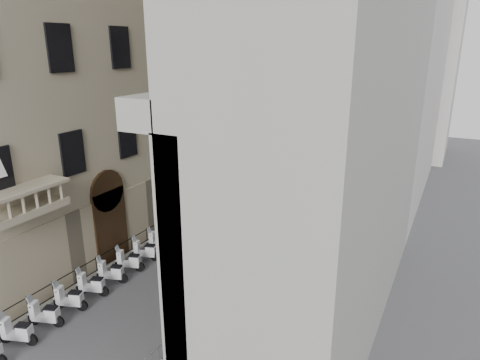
% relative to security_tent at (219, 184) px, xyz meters
% --- Properties ---
extents(far_building, '(22.00, 10.00, 30.00)m').
position_rel_security_tent_xyz_m(far_building, '(2.36, 28.00, 12.14)').
color(far_building, beige).
rests_on(far_building, ground).
extents(iron_fence, '(0.30, 28.00, 1.40)m').
position_rel_security_tent_xyz_m(iron_fence, '(-1.94, -2.00, -2.86)').
color(iron_fence, black).
rests_on(iron_fence, ground).
extents(blue_awning, '(1.60, 3.00, 3.00)m').
position_rel_security_tent_xyz_m(blue_awning, '(6.51, 6.00, -2.86)').
color(blue_awning, navy).
rests_on(blue_awning, ground).
extents(flag, '(1.00, 1.40, 8.20)m').
position_rel_security_tent_xyz_m(flag, '(-1.64, -15.00, -2.86)').
color(flag, '#9E0C11').
rests_on(flag, ground).
extents(scooter_1, '(1.51, 0.99, 1.50)m').
position_rel_security_tent_xyz_m(scooter_1, '(-1.01, -15.33, -2.86)').
color(scooter_1, white).
rests_on(scooter_1, ground).
extents(scooter_2, '(1.51, 0.99, 1.50)m').
position_rel_security_tent_xyz_m(scooter_2, '(-1.01, -13.94, -2.86)').
color(scooter_2, white).
rests_on(scooter_2, ground).
extents(scooter_3, '(1.51, 0.99, 1.50)m').
position_rel_security_tent_xyz_m(scooter_3, '(-1.01, -12.55, -2.86)').
color(scooter_3, white).
rests_on(scooter_3, ground).
extents(scooter_4, '(1.51, 0.99, 1.50)m').
position_rel_security_tent_xyz_m(scooter_4, '(-1.01, -11.16, -2.86)').
color(scooter_4, white).
rests_on(scooter_4, ground).
extents(scooter_5, '(1.51, 0.99, 1.50)m').
position_rel_security_tent_xyz_m(scooter_5, '(-1.01, -9.76, -2.86)').
color(scooter_5, white).
rests_on(scooter_5, ground).
extents(scooter_6, '(1.51, 0.99, 1.50)m').
position_rel_security_tent_xyz_m(scooter_6, '(-1.01, -8.37, -2.86)').
color(scooter_6, white).
rests_on(scooter_6, ground).
extents(scooter_7, '(1.51, 0.99, 1.50)m').
position_rel_security_tent_xyz_m(scooter_7, '(-1.01, -6.98, -2.86)').
color(scooter_7, white).
rests_on(scooter_7, ground).
extents(scooter_8, '(1.51, 0.99, 1.50)m').
position_rel_security_tent_xyz_m(scooter_8, '(-1.01, -5.59, -2.86)').
color(scooter_8, white).
rests_on(scooter_8, ground).
extents(scooter_9, '(1.51, 0.99, 1.50)m').
position_rel_security_tent_xyz_m(scooter_9, '(-1.01, -4.20, -2.86)').
color(scooter_9, white).
rests_on(scooter_9, ground).
extents(scooter_10, '(1.51, 0.99, 1.50)m').
position_rel_security_tent_xyz_m(scooter_10, '(-1.01, -2.80, -2.86)').
color(scooter_10, white).
rests_on(scooter_10, ground).
extents(scooter_11, '(1.51, 0.99, 1.50)m').
position_rel_security_tent_xyz_m(scooter_11, '(-1.01, -1.41, -2.86)').
color(scooter_11, white).
rests_on(scooter_11, ground).
extents(barrier_1, '(0.60, 2.40, 1.10)m').
position_rel_security_tent_xyz_m(barrier_1, '(5.21, -12.14, -2.86)').
color(barrier_1, '#A8ABB0').
rests_on(barrier_1, ground).
extents(barrier_2, '(0.60, 2.40, 1.10)m').
position_rel_security_tent_xyz_m(barrier_2, '(5.21, -9.64, -2.86)').
color(barrier_2, '#A8ABB0').
rests_on(barrier_2, ground).
extents(barrier_3, '(0.60, 2.40, 1.10)m').
position_rel_security_tent_xyz_m(barrier_3, '(5.21, -7.14, -2.86)').
color(barrier_3, '#A8ABB0').
rests_on(barrier_3, ground).
extents(barrier_4, '(0.60, 2.40, 1.10)m').
position_rel_security_tent_xyz_m(barrier_4, '(5.21, -4.64, -2.86)').
color(barrier_4, '#A8ABB0').
rests_on(barrier_4, ground).
extents(barrier_5, '(0.60, 2.40, 1.10)m').
position_rel_security_tent_xyz_m(barrier_5, '(5.21, -2.14, -2.86)').
color(barrier_5, '#A8ABB0').
rests_on(barrier_5, ground).
extents(barrier_6, '(0.60, 2.40, 1.10)m').
position_rel_security_tent_xyz_m(barrier_6, '(5.21, 0.36, -2.86)').
color(barrier_6, '#A8ABB0').
rests_on(barrier_6, ground).
extents(security_tent, '(4.21, 4.21, 3.42)m').
position_rel_security_tent_xyz_m(security_tent, '(0.00, 0.00, 0.00)').
color(security_tent, white).
rests_on(security_tent, ground).
extents(street_lamp, '(2.61, 0.78, 8.14)m').
position_rel_security_tent_xyz_m(street_lamp, '(-0.28, -0.97, 1.99)').
color(street_lamp, gray).
rests_on(street_lamp, ground).
extents(info_kiosk, '(0.55, 0.96, 1.95)m').
position_rel_security_tent_xyz_m(info_kiosk, '(-0.17, 0.32, -1.87)').
color(info_kiosk, black).
rests_on(info_kiosk, ground).
extents(pedestrian_a, '(0.69, 0.52, 1.71)m').
position_rel_security_tent_xyz_m(pedestrian_a, '(1.07, 3.04, -2.01)').
color(pedestrian_a, black).
rests_on(pedestrian_a, ground).
extents(pedestrian_b, '(0.92, 0.74, 1.79)m').
position_rel_security_tent_xyz_m(pedestrian_b, '(4.10, 12.42, -1.96)').
color(pedestrian_b, black).
rests_on(pedestrian_b, ground).
extents(pedestrian_c, '(0.76, 0.50, 1.56)m').
position_rel_security_tent_xyz_m(pedestrian_c, '(2.71, 16.00, -2.08)').
color(pedestrian_c, black).
rests_on(pedestrian_c, ground).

